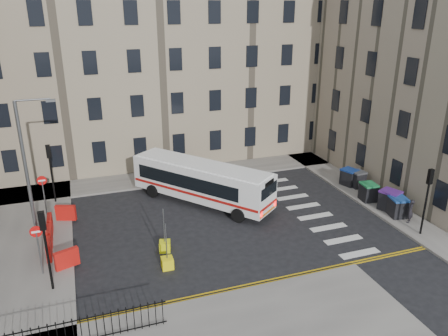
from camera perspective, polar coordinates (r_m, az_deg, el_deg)
ground at (r=28.51m, az=3.61°, el=-6.48°), size 120.00×120.00×0.00m
pavement_north at (r=34.66m, az=-11.18°, el=-1.63°), size 36.00×3.20×0.15m
pavement_east at (r=35.70m, az=14.54°, el=-1.24°), size 2.40×26.00×0.15m
pavement_west at (r=27.81m, az=-25.38°, el=-9.19°), size 6.00×22.00×0.15m
terrace_north at (r=39.18m, az=-15.12°, el=13.57°), size 38.30×10.80×17.20m
corner_east at (r=40.69m, az=27.20°, el=13.72°), size 17.80×24.30×19.20m
traffic_light_east at (r=27.69m, az=25.06°, el=-2.82°), size 0.28×0.22×4.10m
traffic_light_nw at (r=31.54m, az=-21.75°, el=0.43°), size 0.28×0.22×4.10m
traffic_light_sw at (r=21.89m, az=-22.34°, el=-8.55°), size 0.28×0.22×4.10m
streetlamp at (r=26.91m, az=-24.48°, el=-0.01°), size 0.50×0.22×8.14m
no_entry_north at (r=29.98m, az=-22.58°, el=-2.35°), size 0.60×0.08×3.00m
no_entry_south at (r=23.63m, az=-23.18°, el=-8.66°), size 0.60×0.08×3.00m
roadworks_barriers at (r=26.88m, az=-21.06°, el=-8.17°), size 1.66×6.26×1.00m
iron_railings at (r=19.48m, az=-19.54°, el=-19.64°), size 7.80×0.04×1.20m
bus at (r=29.93m, az=-2.96°, el=-1.68°), size 8.20×9.54×2.81m
wheelie_bin_a at (r=30.19m, az=21.77°, el=-4.73°), size 1.23×1.34×1.28m
wheelie_bin_b at (r=30.87m, az=20.83°, el=-3.96°), size 1.45×1.53×1.35m
wheelie_bin_c at (r=31.88m, az=18.33°, el=-2.98°), size 1.09×1.22×1.24m
wheelie_bin_d at (r=34.01m, az=16.97°, el=-1.34°), size 1.04×1.18×1.22m
wheelie_bin_e at (r=34.16m, az=16.03°, el=-1.14°), size 1.28×1.37×1.24m
pedestrian at (r=29.61m, az=23.15°, el=-5.20°), size 0.66×0.63×1.52m
bollard_yellow at (r=23.49m, az=-7.41°, el=-12.21°), size 0.62×0.62×0.60m
bollard_chevron at (r=24.96m, az=-7.73°, el=-10.08°), size 0.73×0.73×0.60m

